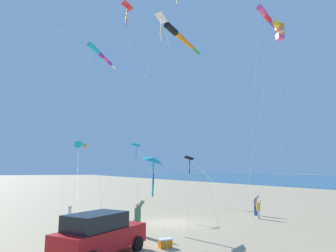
{
  "coord_description": "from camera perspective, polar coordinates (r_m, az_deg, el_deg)",
  "views": [
    {
      "loc": [
        -9.11,
        -19.67,
        3.64
      ],
      "look_at": [
        1.3,
        3.52,
        7.62
      ],
      "focal_mm": 31.09,
      "sensor_mm": 36.0,
      "label": 1
    }
  ],
  "objects": [
    {
      "name": "ground_plane",
      "position": [
        21.98,
        0.7,
        -18.43
      ],
      "size": [
        600.0,
        600.0,
        0.0
      ],
      "primitive_type": "plane",
      "color": "tan"
    },
    {
      "name": "parked_car",
      "position": [
        13.87,
        -13.31,
        -19.84
      ],
      "size": [
        4.57,
        4.01,
        1.85
      ],
      "color": "red",
      "rests_on": "ground_plane"
    },
    {
      "name": "cooler_box",
      "position": [
        15.17,
        -0.58,
        -21.96
      ],
      "size": [
        0.62,
        0.42,
        0.42
      ],
      "color": "orange",
      "rests_on": "ground_plane"
    },
    {
      "name": "person_adult_flyer",
      "position": [
        17.86,
        -5.95,
        -17.14
      ],
      "size": [
        0.57,
        0.45,
        1.95
      ],
      "color": "#3D7F51",
      "rests_on": "ground_plane"
    },
    {
      "name": "person_child_green_jacket",
      "position": [
        23.67,
        -18.71,
        -15.74
      ],
      "size": [
        0.28,
        0.35,
        1.16
      ],
      "color": "silver",
      "rests_on": "ground_plane"
    },
    {
      "name": "person_child_grey_jacket",
      "position": [
        26.41,
        16.78,
        -14.5
      ],
      "size": [
        0.58,
        0.52,
        1.64
      ],
      "color": "#335199",
      "rests_on": "ground_plane"
    },
    {
      "name": "person_bystander_far",
      "position": [
        24.63,
        17.31,
        -15.18
      ],
      "size": [
        0.51,
        0.48,
        1.42
      ],
      "color": "silver",
      "rests_on": "ground_plane"
    },
    {
      "name": "kite_delta_checkered_midright",
      "position": [
        20.12,
        -7.9,
        22.12
      ],
      "size": [
        1.01,
        3.67,
        14.3
      ],
      "color": "red",
      "rests_on": "ground_plane"
    },
    {
      "name": "kite_windsock_purple_drifting",
      "position": [
        35.51,
        18.74,
        19.65
      ],
      "size": [
        11.01,
        6.6,
        20.88
      ],
      "color": "#EF4C93",
      "rests_on": "ground_plane"
    },
    {
      "name": "kite_delta_teal_far_right",
      "position": [
        33.97,
        4.27,
        -6.3
      ],
      "size": [
        2.84,
        13.91,
        5.55
      ],
      "color": "black",
      "rests_on": "ground_plane"
    },
    {
      "name": "kite_windsock_long_streamer_left",
      "position": [
        29.19,
        -16.69,
        -3.6
      ],
      "size": [
        3.13,
        19.56,
        6.44
      ],
      "color": "#1EB7C6",
      "rests_on": "ground_plane"
    },
    {
      "name": "kite_box_small_distant",
      "position": [
        33.82,
        21.01,
        16.83
      ],
      "size": [
        5.83,
        4.51,
        18.85
      ],
      "color": "orange",
      "rests_on": "ground_plane"
    },
    {
      "name": "kite_delta_yellow_midlevel",
      "position": [
        19.64,
        -2.83,
        -6.81
      ],
      "size": [
        2.53,
        6.78,
        4.76
      ],
      "color": "#1EB7C6",
      "rests_on": "ground_plane"
    },
    {
      "name": "kite_windsock_black_fish_shape",
      "position": [
        32.23,
        20.77,
        17.6
      ],
      "size": [
        8.44,
        2.84,
        17.98
      ],
      "color": "yellow",
      "rests_on": "ground_plane"
    },
    {
      "name": "kite_delta_rainbow_low_near",
      "position": [
        27.28,
        -6.21,
        -3.72
      ],
      "size": [
        1.17,
        10.32,
        6.39
      ],
      "color": "#1EB7C6",
      "rests_on": "ground_plane"
    },
    {
      "name": "kite_windsock_striped_overhead",
      "position": [
        32.48,
        -13.33,
        13.66
      ],
      "size": [
        3.93,
        14.76,
        16.7
      ],
      "color": "#1EB7C6",
      "rests_on": "ground_plane"
    },
    {
      "name": "kite_windsock_orange_high_right",
      "position": [
        28.0,
        2.23,
        17.19
      ],
      "size": [
        6.04,
        8.64,
        16.47
      ],
      "color": "black",
      "rests_on": "ground_plane"
    },
    {
      "name": "kite_delta_white_trailing",
      "position": [
        21.34,
        -1.13,
        20.28
      ],
      "size": [
        1.14,
        6.78,
        14.43
      ],
      "color": "white",
      "rests_on": "ground_plane"
    },
    {
      "name": "kite_delta_blue_topmost",
      "position": [
        34.06,
        -20.52,
        18.79
      ],
      "size": [
        1.43,
        6.88,
        19.59
      ],
      "color": "white",
      "rests_on": "ground_plane"
    }
  ]
}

